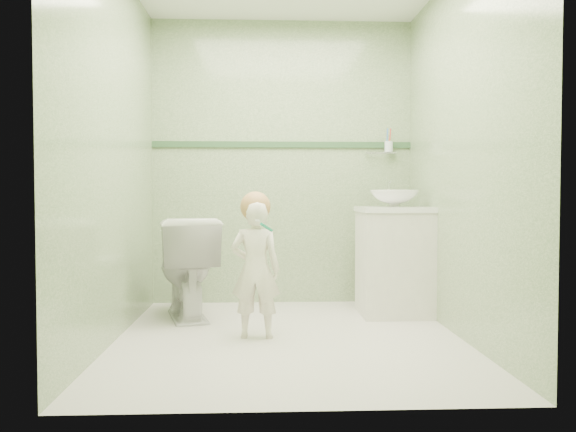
{
  "coord_description": "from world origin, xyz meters",
  "views": [
    {
      "loc": [
        -0.17,
        -3.63,
        0.91
      ],
      "look_at": [
        0.0,
        0.15,
        0.78
      ],
      "focal_mm": 35.63,
      "sensor_mm": 36.0,
      "label": 1
    }
  ],
  "objects": [
    {
      "name": "ground",
      "position": [
        0.0,
        0.0,
        0.0
      ],
      "size": [
        2.5,
        2.5,
        0.0
      ],
      "primitive_type": "plane",
      "color": "beige",
      "rests_on": "ground"
    },
    {
      "name": "room_shell",
      "position": [
        0.0,
        0.0,
        1.2
      ],
      "size": [
        2.5,
        2.54,
        2.4
      ],
      "color": "gray",
      "rests_on": "ground"
    },
    {
      "name": "trim_stripe",
      "position": [
        0.0,
        1.24,
        1.35
      ],
      "size": [
        2.2,
        0.02,
        0.05
      ],
      "primitive_type": "cube",
      "color": "#305432",
      "rests_on": "room_shell"
    },
    {
      "name": "vanity",
      "position": [
        0.84,
        0.7,
        0.4
      ],
      "size": [
        0.52,
        0.5,
        0.8
      ],
      "primitive_type": "cube",
      "color": "white",
      "rests_on": "ground"
    },
    {
      "name": "counter",
      "position": [
        0.84,
        0.7,
        0.81
      ],
      "size": [
        0.54,
        0.52,
        0.04
      ],
      "primitive_type": "cube",
      "color": "white",
      "rests_on": "vanity"
    },
    {
      "name": "basin",
      "position": [
        0.84,
        0.7,
        0.89
      ],
      "size": [
        0.37,
        0.37,
        0.13
      ],
      "primitive_type": "imported",
      "color": "white",
      "rests_on": "counter"
    },
    {
      "name": "faucet",
      "position": [
        0.84,
        0.89,
        0.97
      ],
      "size": [
        0.03,
        0.13,
        0.18
      ],
      "color": "silver",
      "rests_on": "counter"
    },
    {
      "name": "cup_holder",
      "position": [
        0.89,
        1.18,
        1.33
      ],
      "size": [
        0.26,
        0.07,
        0.21
      ],
      "color": "silver",
      "rests_on": "room_shell"
    },
    {
      "name": "toilet",
      "position": [
        -0.74,
        0.65,
        0.38
      ],
      "size": [
        0.6,
        0.82,
        0.75
      ],
      "primitive_type": "imported",
      "rotation": [
        0.0,
        0.0,
        3.4
      ],
      "color": "white",
      "rests_on": "ground"
    },
    {
      "name": "toddler",
      "position": [
        -0.21,
        0.02,
        0.44
      ],
      "size": [
        0.34,
        0.23,
        0.88
      ],
      "primitive_type": "imported",
      "rotation": [
        0.0,
        0.0,
        3.07
      ],
      "color": "white",
      "rests_on": "ground"
    },
    {
      "name": "hair_cap",
      "position": [
        -0.21,
        0.05,
        0.84
      ],
      "size": [
        0.2,
        0.2,
        0.2
      ],
      "primitive_type": "sphere",
      "color": "#B9844C",
      "rests_on": "toddler"
    },
    {
      "name": "teal_toothbrush",
      "position": [
        -0.15,
        -0.11,
        0.72
      ],
      "size": [
        0.11,
        0.13,
        0.08
      ],
      "color": "#0E815C",
      "rests_on": "toddler"
    }
  ]
}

